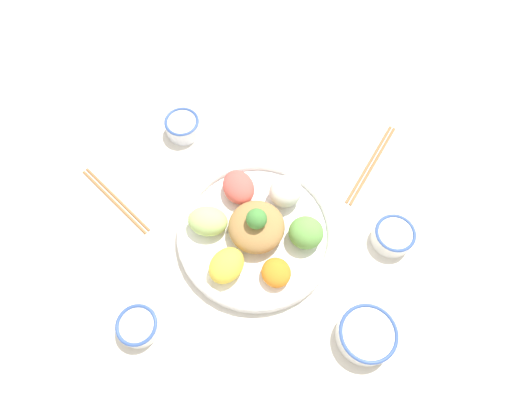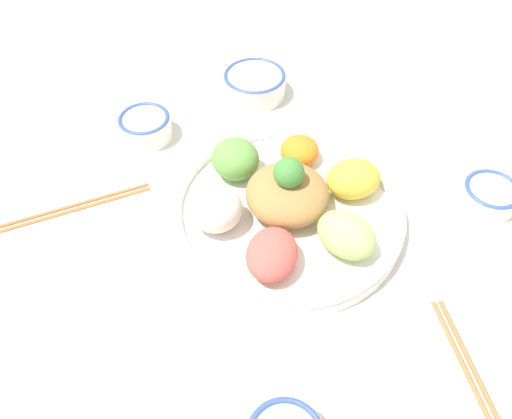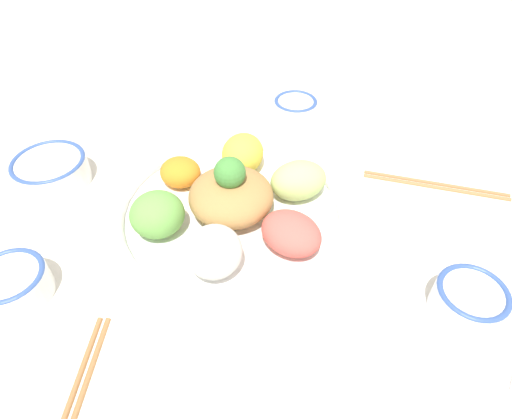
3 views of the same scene
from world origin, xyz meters
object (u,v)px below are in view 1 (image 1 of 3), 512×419
(sauce_bowl_red, at_px, (138,326))
(rice_bowl_blue, at_px, (366,335))
(chopsticks_pair_far, at_px, (115,200))
(sauce_bowl_dark, at_px, (393,236))
(salad_platter, at_px, (256,229))
(rice_bowl_plain, at_px, (183,126))
(chopsticks_pair_near, at_px, (371,164))
(serving_spoon_main, at_px, (197,100))

(sauce_bowl_red, height_order, rice_bowl_blue, rice_bowl_blue)
(sauce_bowl_red, height_order, chopsticks_pair_far, sauce_bowl_red)
(sauce_bowl_red, xyz_separation_m, rice_bowl_blue, (-0.17, 0.42, 0.00))
(chopsticks_pair_far, bearing_deg, rice_bowl_blue, 14.33)
(sauce_bowl_dark, distance_m, chopsticks_pair_far, 0.64)
(salad_platter, relative_size, rice_bowl_plain, 4.14)
(chopsticks_pair_near, bearing_deg, rice_bowl_blue, 23.14)
(chopsticks_pair_near, bearing_deg, sauce_bowl_dark, 37.94)
(chopsticks_pair_near, bearing_deg, sauce_bowl_red, -21.63)
(salad_platter, distance_m, sauce_bowl_red, 0.31)
(rice_bowl_plain, xyz_separation_m, chopsticks_pair_far, (0.24, -0.05, -0.02))
(chopsticks_pair_far, bearing_deg, sauce_bowl_dark, 34.86)
(sauce_bowl_dark, relative_size, serving_spoon_main, 0.82)
(sauce_bowl_dark, xyz_separation_m, chopsticks_pair_far, (0.17, -0.61, -0.02))
(salad_platter, height_order, rice_bowl_plain, salad_platter)
(sauce_bowl_red, relative_size, chopsticks_pair_near, 0.34)
(salad_platter, height_order, sauce_bowl_dark, salad_platter)
(sauce_bowl_red, bearing_deg, rice_bowl_plain, -162.37)
(sauce_bowl_red, bearing_deg, salad_platter, 155.07)
(rice_bowl_blue, relative_size, chopsticks_pair_near, 0.47)
(sauce_bowl_red, distance_m, rice_bowl_blue, 0.46)
(salad_platter, distance_m, chopsticks_pair_far, 0.34)
(sauce_bowl_dark, distance_m, rice_bowl_plain, 0.56)
(sauce_bowl_red, distance_m, chopsticks_pair_near, 0.65)
(chopsticks_pair_far, bearing_deg, salad_platter, 29.26)
(chopsticks_pair_far, distance_m, serving_spoon_main, 0.34)
(rice_bowl_plain, height_order, serving_spoon_main, rice_bowl_plain)
(salad_platter, height_order, chopsticks_pair_far, salad_platter)
(rice_bowl_plain, distance_m, chopsticks_pair_far, 0.24)
(salad_platter, bearing_deg, rice_bowl_blue, 68.76)
(salad_platter, relative_size, chopsticks_pair_far, 1.57)
(chopsticks_pair_near, bearing_deg, chopsticks_pair_far, -49.36)
(sauce_bowl_dark, xyz_separation_m, rice_bowl_plain, (-0.06, -0.56, 0.00))
(serving_spoon_main, bearing_deg, salad_platter, 83.55)
(rice_bowl_plain, relative_size, chopsticks_pair_far, 0.38)
(serving_spoon_main, bearing_deg, sauce_bowl_dark, 110.60)
(sauce_bowl_red, bearing_deg, serving_spoon_main, -163.78)
(sauce_bowl_red, relative_size, chopsticks_pair_far, 0.38)
(rice_bowl_blue, height_order, serving_spoon_main, rice_bowl_blue)
(rice_bowl_plain, bearing_deg, sauce_bowl_red, 17.63)
(chopsticks_pair_near, relative_size, serving_spoon_main, 2.29)
(chopsticks_pair_far, bearing_deg, rice_bowl_plain, 96.18)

